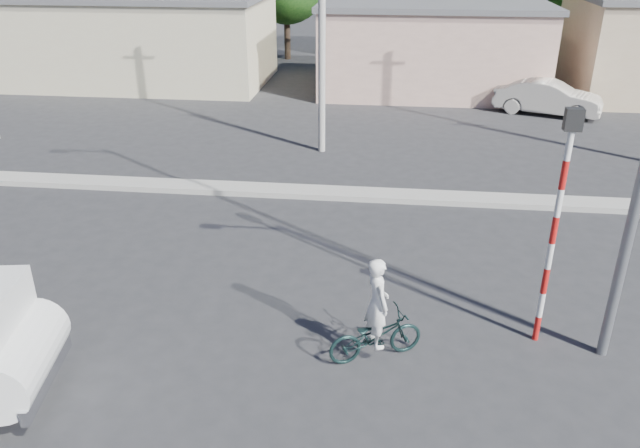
# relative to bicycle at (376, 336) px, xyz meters

# --- Properties ---
(ground_plane) EXTENTS (120.00, 120.00, 0.00)m
(ground_plane) POSITION_rel_bicycle_xyz_m (-0.26, -0.61, -0.45)
(ground_plane) COLOR #2C2C2E
(ground_plane) RESTS_ON ground
(median) EXTENTS (40.00, 0.80, 0.16)m
(median) POSITION_rel_bicycle_xyz_m (-0.26, 7.39, -0.37)
(median) COLOR #99968E
(median) RESTS_ON ground
(bicycle) EXTENTS (1.82, 1.26, 0.91)m
(bicycle) POSITION_rel_bicycle_xyz_m (0.00, 0.00, 0.00)
(bicycle) COLOR #142928
(bicycle) RESTS_ON ground
(cyclist) EXTENTS (0.62, 0.72, 1.67)m
(cyclist) POSITION_rel_bicycle_xyz_m (0.00, -0.00, 0.38)
(cyclist) COLOR white
(cyclist) RESTS_ON ground
(car_cream) EXTENTS (4.49, 2.82, 1.40)m
(car_cream) POSITION_rel_bicycle_xyz_m (6.44, 17.28, 0.25)
(car_cream) COLOR beige
(car_cream) RESTS_ON ground
(traffic_pole) EXTENTS (0.28, 0.18, 4.36)m
(traffic_pole) POSITION_rel_bicycle_xyz_m (2.94, 0.89, 2.14)
(traffic_pole) COLOR red
(traffic_pole) RESTS_ON ground
(building_row) EXTENTS (37.80, 7.30, 4.44)m
(building_row) POSITION_rel_bicycle_xyz_m (0.84, 21.39, 1.68)
(building_row) COLOR beige
(building_row) RESTS_ON ground
(utility_poles) EXTENTS (35.40, 0.24, 8.00)m
(utility_poles) POSITION_rel_bicycle_xyz_m (2.99, 11.39, 3.62)
(utility_poles) COLOR #99968E
(utility_poles) RESTS_ON ground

